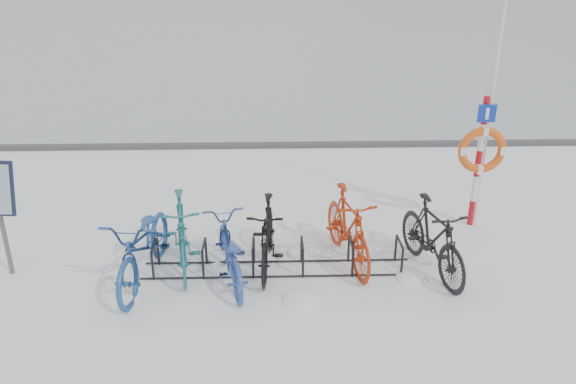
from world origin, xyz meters
name	(u,v)px	position (x,y,z in m)	size (l,w,h in m)	color
ground	(278,270)	(0.00, 0.00, 0.00)	(900.00, 900.00, 0.00)	white
quay_edge	(275,145)	(0.00, 5.90, 0.05)	(400.00, 0.25, 0.10)	#3F3F42
bike_rack	(278,259)	(0.00, 0.00, 0.18)	(4.00, 0.48, 0.46)	black
lifebuoy_station	(482,150)	(3.38, 1.39, 1.38)	(0.79, 0.23, 4.12)	#A90D16
bike_0	(144,243)	(-1.90, -0.16, 0.57)	(0.75, 2.16, 1.13)	navy
bike_1	(182,231)	(-1.42, 0.20, 0.57)	(0.53, 1.88, 1.13)	#1E656D
bike_2	(229,250)	(-0.69, -0.22, 0.47)	(0.62, 1.79, 0.94)	#2D499B
bike_3	(267,234)	(-0.15, 0.14, 0.54)	(0.51, 1.79, 1.08)	black
bike_4	(348,226)	(1.06, 0.28, 0.58)	(0.55, 1.94, 1.16)	#AC2C0C
bike_5	(433,236)	(2.26, -0.06, 0.56)	(0.53, 1.88, 1.13)	black
snow_drifts	(278,275)	(-0.01, -0.13, 0.00)	(5.90, 2.04, 0.19)	white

